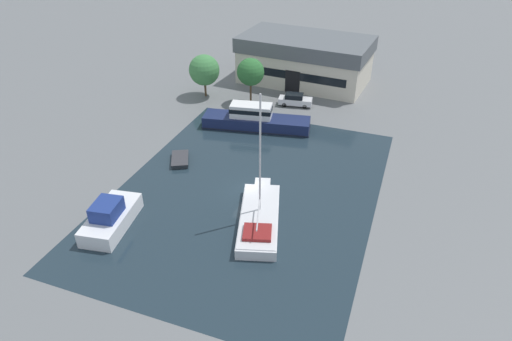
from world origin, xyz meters
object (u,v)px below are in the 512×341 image
Objects in this scene: quay_tree_by_water at (204,70)px; small_dinghy at (180,159)px; cabin_boat at (111,217)px; parked_car at (295,100)px; motor_cruiser at (255,120)px; quay_tree_near_building at (251,72)px; sailboat_moored at (259,217)px; warehouse_building at (305,59)px.

small_dinghy is (5.18, -17.29, -3.53)m from quay_tree_by_water.
cabin_boat is at bearing -118.60° from small_dinghy.
quay_tree_by_water reaches higher than parked_car.
motor_cruiser is (10.01, -6.92, -2.69)m from quay_tree_by_water.
quay_tree_by_water reaches higher than cabin_boat.
quay_tree_near_building is 1.64× the size of small_dinghy.
quay_tree_near_building is 8.38m from motor_cruiser.
sailboat_moored is at bearing -168.50° from motor_cruiser.
motor_cruiser is at bearing -27.54° from parked_car.
sailboat_moored reaches higher than quay_tree_by_water.
sailboat_moored is at bearing -76.73° from warehouse_building.
parked_car is 1.23× the size of small_dinghy.
cabin_boat is (-0.36, -11.88, 0.75)m from small_dinghy.
quay_tree_by_water is 0.49× the size of sailboat_moored.
motor_cruiser is at bearing 38.15° from small_dinghy.
sailboat_moored reaches higher than motor_cruiser.
parked_car is at bearing 10.07° from quay_tree_near_building.
quay_tree_near_building reaches higher than small_dinghy.
cabin_boat is at bearing -23.29° from parked_car.
motor_cruiser reaches higher than parked_car.
cabin_boat is (-6.74, -39.43, -2.41)m from warehouse_building.
sailboat_moored is at bearing 13.75° from cabin_boat.
small_dinghy is at bearing -95.29° from quay_tree_near_building.
sailboat_moored reaches higher than warehouse_building.
sailboat_moored is at bearing 0.42° from parked_car.
quay_tree_near_building is 26.54m from sailboat_moored.
sailboat_moored is (5.24, -34.44, -2.82)m from warehouse_building.
quay_tree_near_building is (-4.78, -10.15, 0.93)m from warehouse_building.
motor_cruiser is at bearing 68.04° from cabin_boat.
small_dinghy is at bearing -30.98° from parked_car.
sailboat_moored is at bearing -55.20° from quay_tree_by_water.
warehouse_building is 15.46m from quay_tree_by_water.
sailboat_moored reaches higher than quay_tree_near_building.
quay_tree_near_building is 6.81m from quay_tree_by_water.
warehouse_building is at bearing -15.17° from motor_cruiser.
quay_tree_near_building is 17.94m from small_dinghy.
quay_tree_near_building reaches higher than quay_tree_by_water.
quay_tree_near_building is 29.53m from cabin_boat.
warehouse_building reaches higher than cabin_boat.
sailboat_moored reaches higher than small_dinghy.
parked_car is 0.39× the size of sailboat_moored.
sailboat_moored is 18.56m from motor_cruiser.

